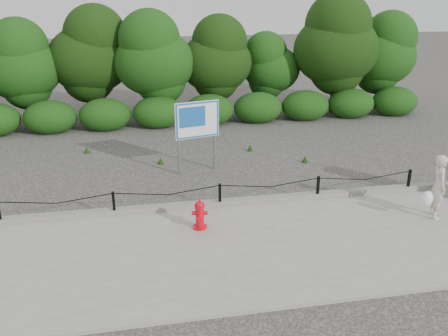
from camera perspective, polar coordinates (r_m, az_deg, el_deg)
name	(u,v)px	position (r m, az deg, el deg)	size (l,w,h in m)	color
ground	(220,210)	(11.59, -0.50, -5.02)	(90.00, 90.00, 0.00)	#2D2B28
sidewalk	(238,250)	(9.85, 1.64, -9.79)	(14.00, 4.00, 0.08)	gray
curb	(219,203)	(11.57, -0.55, -4.24)	(14.00, 0.22, 0.14)	slate
chain_barrier	(220,192)	(11.40, -0.51, -2.95)	(10.06, 0.06, 0.60)	black
treeline	(185,55)	(19.44, -4.77, 13.38)	(20.43, 3.76, 4.85)	black
fire_hydrant	(200,215)	(10.44, -2.93, -5.67)	(0.36, 0.38, 0.67)	red
pedestrian	(438,187)	(11.81, 24.33, -2.13)	(0.74, 0.64, 1.51)	beige
advertising_sign	(197,123)	(13.49, -3.26, 5.42)	(1.29, 0.37, 2.10)	slate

